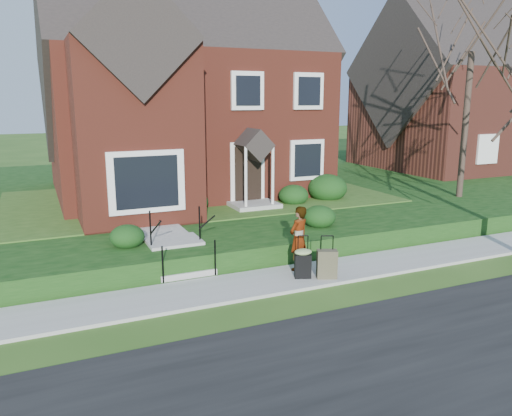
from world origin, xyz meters
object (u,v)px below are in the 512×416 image
front_steps (178,252)px  suitcase_black (303,262)px  suitcase_olive (327,264)px  woman (299,238)px

front_steps → suitcase_black: (2.53, -2.03, 0.01)m
front_steps → suitcase_olive: bearing=-36.6°
suitcase_black → suitcase_olive: (0.53, -0.24, -0.06)m
woman → suitcase_olive: (0.34, -0.81, -0.47)m
woman → suitcase_olive: bearing=89.6°
front_steps → suitcase_black: bearing=-38.8°
woman → suitcase_black: bearing=48.5°
suitcase_black → front_steps: bearing=162.6°
woman → suitcase_black: woman is taller
woman → suitcase_olive: 1.00m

